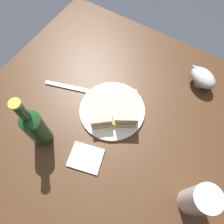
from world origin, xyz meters
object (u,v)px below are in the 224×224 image
(gravy_boat, at_px, (203,78))
(napkin, at_px, (85,157))
(sandwich_half_left, at_px, (100,112))
(pint_glass, at_px, (197,201))
(plate, at_px, (112,110))
(fork, at_px, (67,87))
(cider_bottle, at_px, (35,127))
(sandwich_half_right, at_px, (126,109))

(gravy_boat, xyz_separation_m, napkin, (0.22, 0.49, -0.04))
(gravy_boat, bearing_deg, sandwich_half_left, 52.61)
(sandwich_half_left, height_order, napkin, sandwich_half_left)
(pint_glass, bearing_deg, plate, -20.77)
(plate, bearing_deg, pint_glass, 159.23)
(pint_glass, height_order, fork, pint_glass)
(cider_bottle, bearing_deg, sandwich_half_left, -125.96)
(sandwich_half_left, xyz_separation_m, napkin, (-0.04, 0.16, -0.04))
(sandwich_half_left, relative_size, sandwich_half_right, 0.87)
(napkin, relative_size, fork, 0.61)
(plate, distance_m, sandwich_half_right, 0.06)
(sandwich_half_left, bearing_deg, napkin, 104.45)
(sandwich_half_right, bearing_deg, fork, 4.43)
(napkin, distance_m, fork, 0.30)
(cider_bottle, bearing_deg, fork, -74.20)
(sandwich_half_right, relative_size, gravy_boat, 1.11)
(gravy_boat, height_order, cider_bottle, cider_bottle)
(pint_glass, height_order, napkin, pint_glass)
(sandwich_half_right, xyz_separation_m, gravy_boat, (-0.18, -0.28, -0.00))
(sandwich_half_left, relative_size, pint_glass, 0.82)
(plate, relative_size, sandwich_half_right, 1.70)
(plate, xyz_separation_m, fork, (0.21, 0.01, -0.00))
(plate, distance_m, sandwich_half_left, 0.06)
(plate, bearing_deg, napkin, 94.91)
(plate, relative_size, fork, 1.36)
(sandwich_half_right, xyz_separation_m, pint_glass, (-0.33, 0.16, 0.02))
(plate, xyz_separation_m, gravy_boat, (-0.23, -0.29, 0.04))
(pint_glass, distance_m, napkin, 0.37)
(sandwich_half_left, height_order, cider_bottle, cider_bottle)
(pint_glass, bearing_deg, napkin, 9.27)
(sandwich_half_right, height_order, gravy_boat, sandwich_half_right)
(napkin, height_order, fork, napkin)
(napkin, bearing_deg, sandwich_half_left, -75.55)
(napkin, bearing_deg, plate, -85.09)
(gravy_boat, relative_size, fork, 0.72)
(sandwich_half_right, distance_m, napkin, 0.22)
(gravy_boat, xyz_separation_m, fork, (0.44, 0.30, -0.04))
(gravy_boat, bearing_deg, cider_bottle, 53.09)
(fork, bearing_deg, plate, 163.69)
(sandwich_half_right, relative_size, napkin, 1.31)
(sandwich_half_right, relative_size, fork, 0.80)
(pint_glass, relative_size, cider_bottle, 0.59)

